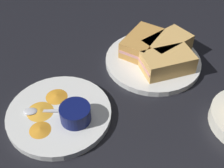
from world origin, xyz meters
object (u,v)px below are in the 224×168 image
at_px(spoon_by_dark_ramekin, 157,56).
at_px(plate_chips_companion, 59,114).
at_px(sandwich_half_extra, 142,43).
at_px(ramekin_dark_sauce, 142,41).
at_px(sandwich_half_far, 167,45).
at_px(spoon_by_gravy_ramekin, 36,111).
at_px(plate_sandwich_main, 153,61).
at_px(ramekin_light_gravy, 75,113).
at_px(sandwich_half_near, 167,61).

xyz_separation_m(spoon_by_dark_ramekin, plate_chips_companion, (0.28, 0.14, -0.01)).
xyz_separation_m(sandwich_half_extra, ramekin_dark_sauce, (-0.00, -0.01, -0.00)).
xyz_separation_m(sandwich_half_far, spoon_by_gravy_ramekin, (0.36, 0.15, -0.02)).
distance_m(sandwich_half_far, sandwich_half_extra, 0.07).
height_order(sandwich_half_far, spoon_by_gravy_ramekin, sandwich_half_far).
xyz_separation_m(sandwich_half_far, spoon_by_dark_ramekin, (0.03, 0.02, -0.02)).
bearing_deg(plate_sandwich_main, plate_chips_companion, 27.42).
distance_m(spoon_by_dark_ramekin, plate_chips_companion, 0.31).
distance_m(ramekin_dark_sauce, spoon_by_gravy_ramekin, 0.36).
bearing_deg(sandwich_half_far, plate_sandwich_main, 24.64).
relative_size(ramekin_light_gravy, spoon_by_gravy_ramekin, 0.69).
xyz_separation_m(sandwich_half_near, ramekin_light_gravy, (0.25, 0.12, -0.00)).
distance_m(sandwich_half_extra, plate_chips_companion, 0.31).
bearing_deg(spoon_by_gravy_ramekin, sandwich_half_extra, -149.33).
bearing_deg(plate_chips_companion, ramekin_light_gravy, 140.19).
bearing_deg(sandwich_half_extra, ramekin_dark_sauce, -112.88).
distance_m(spoon_by_dark_ramekin, ramekin_light_gravy, 0.30).
xyz_separation_m(sandwich_half_near, ramekin_dark_sauce, (0.04, -0.10, -0.00)).
bearing_deg(plate_chips_companion, sandwich_half_far, -152.97).
height_order(spoon_by_dark_ramekin, plate_chips_companion, spoon_by_dark_ramekin).
xyz_separation_m(sandwich_half_near, spoon_by_dark_ramekin, (0.01, -0.05, -0.02)).
distance_m(sandwich_half_far, spoon_by_dark_ramekin, 0.04).
bearing_deg(spoon_by_dark_ramekin, ramekin_dark_sauce, -62.61).
distance_m(sandwich_half_near, sandwich_half_far, 0.07).
height_order(ramekin_dark_sauce, plate_chips_companion, ramekin_dark_sauce).
xyz_separation_m(sandwich_half_far, ramekin_light_gravy, (0.28, 0.19, -0.00)).
height_order(plate_chips_companion, ramekin_light_gravy, ramekin_light_gravy).
height_order(sandwich_half_far, sandwich_half_extra, same).
relative_size(sandwich_half_near, sandwich_half_far, 0.93).
bearing_deg(ramekin_light_gravy, sandwich_half_extra, -134.69).
distance_m(ramekin_light_gravy, spoon_by_gravy_ramekin, 0.09).
height_order(ramekin_dark_sauce, spoon_by_dark_ramekin, ramekin_dark_sauce).
relative_size(sandwich_half_near, sandwich_half_extra, 0.95).
distance_m(ramekin_dark_sauce, plate_chips_companion, 0.32).
bearing_deg(ramekin_light_gravy, spoon_by_dark_ramekin, -144.74).
xyz_separation_m(sandwich_half_near, spoon_by_gravy_ramekin, (0.34, 0.09, -0.02)).
bearing_deg(sandwich_half_near, spoon_by_gravy_ramekin, 14.28).
bearing_deg(spoon_by_gravy_ramekin, plate_sandwich_main, -157.57).
xyz_separation_m(plate_sandwich_main, spoon_by_gravy_ramekin, (0.32, 0.13, 0.01)).
height_order(plate_sandwich_main, ramekin_dark_sauce, ramekin_dark_sauce).
xyz_separation_m(spoon_by_dark_ramekin, ramekin_light_gravy, (0.24, 0.17, 0.02)).
distance_m(plate_sandwich_main, sandwich_half_near, 0.06).
distance_m(sandwich_half_far, plate_chips_companion, 0.35).
bearing_deg(spoon_by_dark_ramekin, spoon_by_gravy_ramekin, 22.23).
bearing_deg(ramekin_light_gravy, ramekin_dark_sauce, -133.84).
bearing_deg(spoon_by_gravy_ramekin, spoon_by_dark_ramekin, -157.77).
bearing_deg(spoon_by_gravy_ramekin, sandwich_half_far, -157.29).
relative_size(sandwich_half_far, plate_chips_companion, 0.63).
height_order(sandwich_half_extra, spoon_by_dark_ramekin, sandwich_half_extra).
bearing_deg(sandwich_half_near, ramekin_dark_sauce, -70.24).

